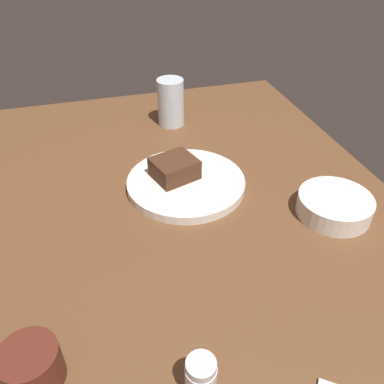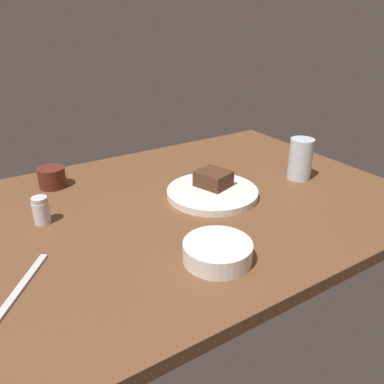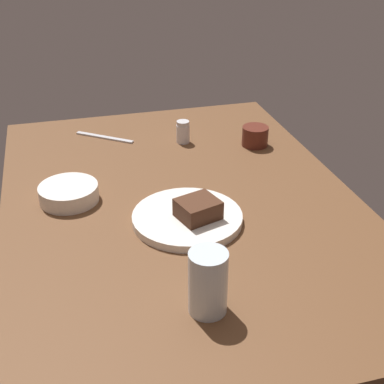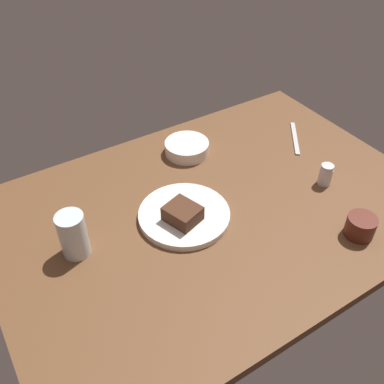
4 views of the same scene
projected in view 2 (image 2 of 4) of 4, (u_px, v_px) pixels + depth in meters
The scene contains 8 objects.
dining_table at pixel (180, 208), 102.69cm from camera, with size 120.00×84.00×3.00cm, color brown.
dessert_plate at pixel (212, 193), 105.54cm from camera, with size 24.74×24.74×1.85cm, color white.
chocolate_cake_slice at pixel (213, 179), 106.58cm from camera, with size 8.60×7.56×4.20cm, color #472819.
salt_shaker at pixel (41, 210), 91.35cm from camera, with size 3.88×3.88×6.61cm.
water_glass at pixel (300, 159), 114.46cm from camera, with size 6.89×6.89×12.16cm, color silver.
side_bowl at pixel (218, 252), 78.14cm from camera, with size 14.09×14.09×3.98cm, color white.
coffee_cup at pixel (52, 177), 110.17cm from camera, with size 7.56×7.56×5.70cm, color #562319.
butter_knife at pixel (22, 285), 71.45cm from camera, with size 19.00×1.40×0.50cm, color silver.
Camera 2 is at (-46.20, -78.45, 49.28)cm, focal length 36.40 mm.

